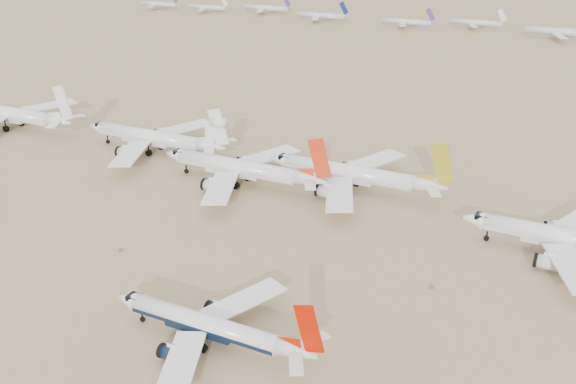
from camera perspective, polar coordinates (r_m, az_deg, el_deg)
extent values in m
plane|color=#927B55|center=(127.67, -8.22, -10.98)|extent=(7000.00, 7000.00, 0.00)
cylinder|color=white|center=(118.78, -7.48, -11.50)|extent=(30.18, 3.57, 3.57)
cube|color=black|center=(119.04, -7.47, -11.67)|extent=(29.57, 3.62, 0.80)
sphere|color=white|center=(126.62, -13.28, -9.52)|extent=(3.57, 3.57, 3.57)
cube|color=black|center=(126.39, -13.51, -9.09)|extent=(2.50, 2.32, 0.89)
cone|color=white|center=(111.02, 0.82, -13.96)|extent=(7.54, 3.57, 3.57)
cube|color=white|center=(111.24, -9.52, -14.85)|extent=(11.65, 18.37, 0.56)
cube|color=white|center=(107.79, 0.73, -15.01)|extent=(4.79, 6.26, 0.21)
cylinder|color=black|center=(116.15, -10.20, -14.00)|extent=(4.19, 2.57, 2.57)
cube|color=white|center=(125.40, -3.88, -9.55)|extent=(11.65, 18.37, 0.56)
cube|color=white|center=(112.77, 2.30, -13.01)|extent=(4.79, 6.26, 0.21)
cylinder|color=black|center=(125.86, -6.20, -10.40)|extent=(4.19, 2.57, 2.57)
cube|color=#B71200|center=(107.19, 1.87, -12.07)|extent=(5.72, 0.29, 9.42)
cylinder|color=black|center=(128.09, -12.81, -10.97)|extent=(1.07, 0.45, 1.07)
cylinder|color=black|center=(118.53, -7.55, -13.60)|extent=(1.50, 0.89, 1.50)
cylinder|color=black|center=(121.82, -6.24, -12.35)|extent=(1.50, 0.89, 1.50)
cylinder|color=white|center=(157.13, 23.32, -3.68)|extent=(35.18, 4.26, 4.26)
cube|color=silver|center=(157.36, 23.29, -3.86)|extent=(34.48, 4.33, 0.96)
sphere|color=white|center=(158.23, 17.03, -2.51)|extent=(4.26, 4.26, 4.26)
cube|color=black|center=(157.80, 16.86, -2.08)|extent=(2.99, 2.77, 1.07)
cube|color=white|center=(146.40, 23.91, -6.19)|extent=(13.59, 21.41, 0.66)
cylinder|color=silver|center=(150.58, 22.14, -5.85)|extent=(4.89, 3.07, 3.07)
cylinder|color=silver|center=(166.16, 22.76, -3.11)|extent=(4.89, 3.07, 3.07)
cylinder|color=black|center=(159.98, 17.23, -3.95)|extent=(1.28, 0.53, 1.28)
cylinder|color=black|center=(156.24, 23.52, -5.55)|extent=(1.79, 1.07, 1.79)
cylinder|color=black|center=(161.56, 23.69, -4.59)|extent=(1.79, 1.07, 1.79)
cylinder|color=white|center=(179.25, 5.34, 1.78)|extent=(37.63, 4.57, 4.57)
cube|color=silver|center=(179.46, 5.34, 1.61)|extent=(36.88, 4.64, 1.03)
sphere|color=white|center=(186.24, -0.05, 2.76)|extent=(4.57, 4.57, 4.57)
cube|color=black|center=(186.07, -0.24, 3.15)|extent=(3.20, 2.97, 1.14)
cone|color=white|center=(172.93, 12.53, 0.56)|extent=(9.41, 4.57, 4.57)
cube|color=white|center=(167.21, 4.60, -0.18)|extent=(14.53, 22.90, 0.71)
cube|color=white|center=(168.43, 12.77, 0.10)|extent=(5.97, 7.81, 0.27)
cylinder|color=silver|center=(173.10, 3.54, -0.02)|extent=(5.23, 3.29, 3.29)
cube|color=white|center=(190.28, 7.61, 2.75)|extent=(14.53, 22.90, 0.71)
cube|color=white|center=(176.27, 13.48, 1.12)|extent=(5.97, 7.81, 0.27)
cylinder|color=silver|center=(189.09, 5.75, 2.03)|extent=(5.23, 3.29, 3.29)
cube|color=gold|center=(169.99, 13.57, 2.42)|extent=(7.13, 0.37, 11.75)
cylinder|color=black|center=(187.47, 0.26, 1.40)|extent=(1.37, 0.57, 1.37)
cylinder|color=black|center=(177.65, 5.38, 0.06)|extent=(1.92, 1.14, 1.92)
cylinder|color=black|center=(183.17, 6.12, 0.79)|extent=(1.92, 1.14, 1.92)
cylinder|color=white|center=(182.87, -4.60, 2.26)|extent=(37.32, 4.56, 4.56)
cube|color=silver|center=(183.08, -4.59, 2.10)|extent=(36.57, 4.63, 1.03)
sphere|color=white|center=(192.58, -9.39, 3.15)|extent=(4.56, 4.56, 4.56)
cube|color=black|center=(192.52, -9.58, 3.53)|extent=(3.19, 2.96, 1.14)
cone|color=white|center=(172.77, 2.00, 1.12)|extent=(9.33, 4.56, 4.56)
cube|color=white|center=(171.45, -6.00, 0.39)|extent=(14.41, 22.71, 0.70)
cube|color=white|center=(168.25, 1.95, 0.68)|extent=(5.92, 7.74, 0.27)
cylinder|color=silver|center=(177.77, -6.66, 0.52)|extent=(5.18, 3.28, 3.28)
cube|color=white|center=(192.47, -1.85, 3.20)|extent=(14.41, 22.71, 0.70)
cube|color=white|center=(175.53, 3.12, 1.68)|extent=(5.92, 7.74, 0.27)
cylinder|color=silver|center=(192.29, -3.70, 2.49)|extent=(5.18, 3.28, 3.28)
cube|color=red|center=(169.39, 2.83, 2.98)|extent=(7.07, 0.36, 11.65)
cylinder|color=black|center=(193.59, -9.02, 1.84)|extent=(1.37, 0.57, 1.37)
cylinder|color=black|center=(181.24, -4.64, 0.59)|extent=(1.92, 1.14, 1.92)
cylinder|color=black|center=(186.28, -3.64, 1.29)|extent=(1.92, 1.14, 1.92)
cylinder|color=white|center=(211.65, -12.18, 4.85)|extent=(38.21, 4.57, 4.57)
cube|color=silver|center=(211.83, -12.17, 4.70)|extent=(37.44, 4.64, 1.03)
sphere|color=white|center=(223.62, -16.07, 5.48)|extent=(4.57, 4.57, 4.57)
cube|color=black|center=(223.69, -16.24, 5.80)|extent=(3.20, 2.97, 1.14)
cone|color=white|center=(198.29, -6.78, 4.03)|extent=(9.55, 4.57, 4.57)
cube|color=white|center=(200.42, -13.83, 3.36)|extent=(14.76, 23.25, 0.71)
cube|color=white|center=(193.69, -7.02, 3.71)|extent=(6.06, 7.93, 0.27)
cylinder|color=silver|center=(207.10, -14.16, 3.39)|extent=(5.31, 3.29, 3.29)
cube|color=white|center=(220.28, -9.42, 5.61)|extent=(14.76, 23.25, 0.71)
cube|color=white|center=(200.63, -5.66, 4.50)|extent=(6.06, 7.93, 0.27)
cylinder|color=silver|center=(220.80, -11.07, 4.96)|extent=(5.31, 3.29, 3.29)
cube|color=white|center=(194.78, -6.21, 5.75)|extent=(7.24, 0.37, 11.93)
cylinder|color=white|center=(194.19, -6.16, 6.15)|extent=(4.78, 2.96, 2.96)
cylinder|color=black|center=(224.30, -15.72, 4.33)|extent=(1.37, 0.57, 1.37)
cylinder|color=black|center=(209.78, -12.27, 3.42)|extent=(1.92, 1.14, 1.92)
cylinder|color=black|center=(214.47, -11.23, 3.97)|extent=(1.92, 1.14, 1.92)
cylinder|color=white|center=(250.86, -23.62, 6.44)|extent=(39.67, 4.87, 4.87)
cube|color=silver|center=(251.02, -23.60, 6.31)|extent=(38.87, 4.95, 1.10)
cone|color=white|center=(233.02, -19.64, 5.93)|extent=(9.92, 4.87, 4.87)
cube|color=white|center=(228.50, -20.12, 5.68)|extent=(6.30, 8.23, 0.29)
cube|color=white|center=(257.65, -20.83, 7.12)|extent=(15.32, 24.14, 0.75)
cube|color=white|center=(234.56, -18.54, 6.35)|extent=(6.30, 8.23, 0.29)
cylinder|color=silver|center=(259.39, -22.22, 6.49)|extent=(5.51, 3.51, 3.51)
cube|color=white|center=(229.22, -19.39, 7.48)|extent=(7.52, 0.39, 12.39)
cylinder|color=black|center=(248.83, -23.77, 5.17)|extent=(2.05, 1.22, 2.05)
cylinder|color=black|center=(252.99, -22.63, 5.65)|extent=(2.05, 1.22, 2.05)
cylinder|color=silver|center=(530.10, -11.44, 16.07)|extent=(32.28, 3.19, 3.19)
cube|color=silver|center=(523.61, -12.00, 15.87)|extent=(8.50, 14.86, 0.32)
cube|color=silver|center=(536.76, -10.88, 16.15)|extent=(8.50, 14.86, 0.32)
cylinder|color=silver|center=(506.06, -7.16, 15.98)|extent=(31.62, 3.12, 3.12)
cube|color=white|center=(497.42, -5.69, 16.52)|extent=(6.30, 0.31, 7.93)
cube|color=silver|center=(499.38, -7.69, 15.79)|extent=(8.33, 14.55, 0.31)
cube|color=silver|center=(512.92, -6.64, 16.06)|extent=(8.33, 14.55, 0.31)
cylinder|color=silver|center=(497.91, -1.95, 16.04)|extent=(35.97, 3.55, 3.55)
cube|color=#582B7C|center=(489.39, -0.13, 16.62)|extent=(7.16, 0.36, 9.02)
cube|color=silver|center=(489.88, -2.48, 15.84)|extent=(9.48, 16.56, 0.36)
cube|color=silver|center=(506.12, -1.43, 16.11)|extent=(9.48, 16.56, 0.36)
cylinder|color=silver|center=(462.06, 2.94, 15.40)|extent=(35.92, 3.55, 3.55)
cube|color=navy|center=(454.80, 4.99, 15.98)|extent=(7.15, 0.35, 9.01)
cube|color=silver|center=(453.73, 2.45, 15.19)|extent=(9.46, 16.53, 0.35)
cube|color=silver|center=(470.59, 3.41, 15.48)|extent=(9.46, 16.53, 0.35)
cylinder|color=silver|center=(442.89, 10.48, 14.66)|extent=(33.11, 3.27, 3.27)
cube|color=#582B7C|center=(438.05, 12.55, 15.13)|extent=(6.59, 0.33, 8.30)
cube|color=silver|center=(434.85, 10.14, 14.46)|extent=(8.72, 15.24, 0.33)
cube|color=silver|center=(451.11, 10.80, 14.74)|extent=(8.72, 15.24, 0.33)
cylinder|color=silver|center=(449.53, 16.36, 14.26)|extent=(33.57, 3.32, 3.32)
cube|color=white|center=(446.17, 18.49, 14.67)|extent=(6.68, 0.33, 8.42)
cube|color=silver|center=(441.16, 16.13, 14.05)|extent=(8.84, 15.45, 0.33)
cube|color=silver|center=(458.05, 16.57, 14.33)|extent=(8.84, 15.45, 0.33)
cylinder|color=silver|center=(429.23, 23.16, 12.96)|extent=(41.88, 4.14, 4.14)
cube|color=silver|center=(418.65, 23.01, 12.66)|extent=(11.03, 19.28, 0.41)
cube|color=silver|center=(440.01, 23.27, 13.09)|extent=(11.03, 19.28, 0.41)
ellipsoid|color=brown|center=(153.63, -14.67, -4.98)|extent=(0.98, 0.98, 0.54)
ellipsoid|color=brown|center=(118.77, 2.31, -13.59)|extent=(0.84, 0.84, 0.46)
ellipsoid|color=brown|center=(138.48, 12.62, -8.17)|extent=(0.98, 0.98, 0.54)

